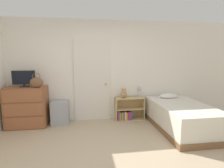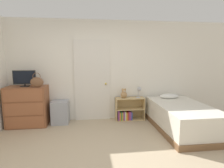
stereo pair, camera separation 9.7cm
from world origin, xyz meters
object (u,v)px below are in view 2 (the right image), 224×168
handbag (37,82)px  bookshelf (128,111)px  tv (24,78)px  dresser (28,106)px  storage_bin (60,112)px  bed (182,117)px  desk_lamp (139,90)px  teddy_bear (124,94)px

handbag → bookshelf: handbag is taller
tv → handbag: tv is taller
dresser → storage_bin: bearing=4.8°
bed → storage_bin: bearing=165.1°
desk_lamp → bookshelf: bearing=171.3°
handbag → teddy_bear: (2.05, 0.25, -0.38)m
teddy_bear → desk_lamp: bearing=-6.2°
tv → bed: (3.54, -0.68, -0.86)m
desk_lamp → bed: bearing=-43.2°
dresser → desk_lamp: 2.75m
teddy_bear → bed: size_ratio=0.13×
tv → teddy_bear: bearing=2.5°
dresser → bookshelf: dresser is taller
bed → bookshelf: bearing=143.9°
storage_bin → desk_lamp: (1.99, -0.00, 0.51)m
tv → storage_bin: 1.15m
storage_bin → desk_lamp: size_ratio=1.96×
storage_bin → bookshelf: size_ratio=0.76×
bed → handbag: bearing=170.7°
tv → desk_lamp: tv is taller
tv → bookshelf: tv is taller
dresser → tv: tv is taller
storage_bin → bed: (2.78, -0.74, 0.01)m
bookshelf → bed: bearing=-36.1°
handbag → bed: bearing=-9.3°
dresser → desk_lamp: bearing=1.3°
storage_bin → teddy_bear: bearing=1.5°
bookshelf → teddy_bear: (-0.11, -0.00, 0.46)m
bookshelf → handbag: bearing=-173.3°
handbag → teddy_bear: 2.10m
handbag → bed: handbag is taller
teddy_bear → bed: teddy_bear is taller
dresser → tv: 0.67m
storage_bin → bed: 2.87m
dresser → bed: size_ratio=0.51×
dresser → tv: size_ratio=1.89×
teddy_bear → desk_lamp: (0.39, -0.04, 0.10)m
storage_bin → teddy_bear: size_ratio=2.26×
tv → storage_bin: (0.76, 0.06, -0.86)m
dresser → bookshelf: 2.46m
storage_bin → bookshelf: (1.71, 0.04, -0.06)m
handbag → desk_lamp: bearing=4.9°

